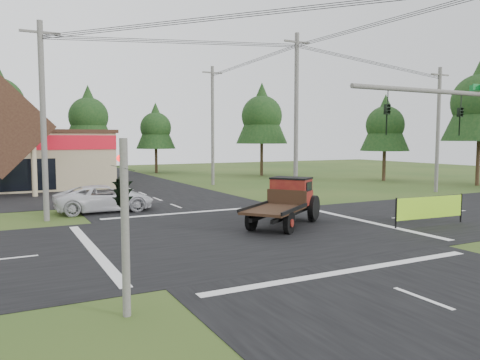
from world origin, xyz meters
TOP-DOWN VIEW (x-y plane):
  - ground at (0.00, 0.00)m, footprint 120.00×120.00m
  - road_ns at (0.00, 0.00)m, footprint 12.00×120.00m
  - road_ew at (0.00, 0.00)m, footprint 120.00×12.00m
  - traffic_signal_corner at (-7.50, -7.32)m, footprint 0.53×2.48m
  - utility_pole_nw at (-8.00, 8.00)m, footprint 2.00×0.30m
  - utility_pole_ne at (8.00, 8.00)m, footprint 2.00×0.30m
  - utility_pole_far at (22.00, 8.00)m, footprint 2.00×0.30m
  - utility_pole_n at (8.00, 22.00)m, footprint 2.00×0.30m
  - tree_row_d at (0.00, 42.00)m, footprint 6.16×6.16m
  - tree_row_e at (8.00, 40.00)m, footprint 5.04×5.04m
  - tree_side_ne at (18.00, 30.00)m, footprint 6.16×6.16m
  - tree_side_e_near at (26.00, 18.00)m, footprint 5.04×5.04m
  - antique_flatbed_truck at (2.39, 0.83)m, footprint 6.00×5.25m
  - roadside_banner at (9.13, -2.39)m, footprint 4.48×0.41m
  - white_pickup at (-4.57, 9.88)m, footprint 5.83×2.70m

SIDE VIEW (x-z plane):
  - ground at x=0.00m, z-range 0.00..0.00m
  - road_ns at x=0.00m, z-range 0.00..0.02m
  - road_ew at x=0.00m, z-range 0.00..0.02m
  - roadside_banner at x=9.13m, z-range 0.00..1.53m
  - white_pickup at x=-4.57m, z-range 0.00..1.62m
  - antique_flatbed_truck at x=2.39m, z-range 0.00..2.44m
  - traffic_signal_corner at x=-7.50m, z-range 1.32..5.72m
  - utility_pole_far at x=22.00m, z-range 0.14..10.34m
  - utility_pole_nw at x=-8.00m, z-range 0.14..10.64m
  - utility_pole_n at x=8.00m, z-range 0.14..11.34m
  - utility_pole_ne at x=8.00m, z-range 0.14..11.64m
  - tree_row_e at x=8.00m, z-range 1.49..10.58m
  - tree_side_e_near at x=26.00m, z-range 1.49..10.58m
  - tree_row_d at x=0.00m, z-range 1.82..12.93m
  - tree_side_ne at x=18.00m, z-range 1.82..12.93m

